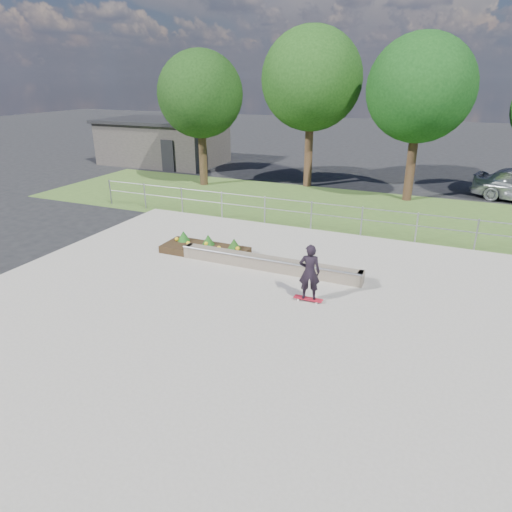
{
  "coord_description": "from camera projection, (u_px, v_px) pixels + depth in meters",
  "views": [
    {
      "loc": [
        4.91,
        -9.38,
        5.8
      ],
      "look_at": [
        0.2,
        1.5,
        1.1
      ],
      "focal_mm": 32.0,
      "sensor_mm": 36.0,
      "label": 1
    }
  ],
  "objects": [
    {
      "name": "building",
      "position": [
        164.0,
        141.0,
        31.92
      ],
      "size": [
        8.4,
        5.4,
        3.0
      ],
      "color": "#312E2C",
      "rests_on": "ground"
    },
    {
      "name": "planter_bed",
      "position": [
        206.0,
        248.0,
        15.77
      ],
      "size": [
        3.0,
        1.2,
        0.61
      ],
      "color": "black",
      "rests_on": "concrete_slab"
    },
    {
      "name": "tree_mid_left",
      "position": [
        312.0,
        80.0,
        23.61
      ],
      "size": [
        5.25,
        5.25,
        8.25
      ],
      "color": "#362215",
      "rests_on": "ground"
    },
    {
      "name": "tree_mid_right",
      "position": [
        420.0,
        89.0,
        20.86
      ],
      "size": [
        4.9,
        4.9,
        7.7
      ],
      "color": "#311E13",
      "rests_on": "ground"
    },
    {
      "name": "concrete_slab",
      "position": [
        226.0,
        312.0,
        11.94
      ],
      "size": [
        15.0,
        15.0,
        0.06
      ],
      "primitive_type": "cube",
      "color": "gray",
      "rests_on": "ground"
    },
    {
      "name": "skateboarder",
      "position": [
        310.0,
        272.0,
        12.16
      ],
      "size": [
        0.8,
        0.51,
        1.65
      ],
      "color": "silver",
      "rests_on": "concrete_slab"
    },
    {
      "name": "ground",
      "position": [
        226.0,
        313.0,
        11.96
      ],
      "size": [
        120.0,
        120.0,
        0.0
      ],
      "primitive_type": "plane",
      "color": "black",
      "rests_on": "ground"
    },
    {
      "name": "fence",
      "position": [
        311.0,
        212.0,
        18.07
      ],
      "size": [
        20.06,
        0.06,
        1.2
      ],
      "color": "gray",
      "rests_on": "ground"
    },
    {
      "name": "tree_far_left",
      "position": [
        200.0,
        95.0,
        24.21
      ],
      "size": [
        4.55,
        4.55,
        7.15
      ],
      "color": "black",
      "rests_on": "ground"
    },
    {
      "name": "grass_verge",
      "position": [
        333.0,
        208.0,
        21.34
      ],
      "size": [
        30.0,
        8.0,
        0.02
      ],
      "primitive_type": "cube",
      "color": "#395522",
      "rests_on": "ground"
    },
    {
      "name": "grind_ledge",
      "position": [
        268.0,
        263.0,
        14.43
      ],
      "size": [
        6.0,
        0.44,
        0.43
      ],
      "color": "brown",
      "rests_on": "concrete_slab"
    }
  ]
}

